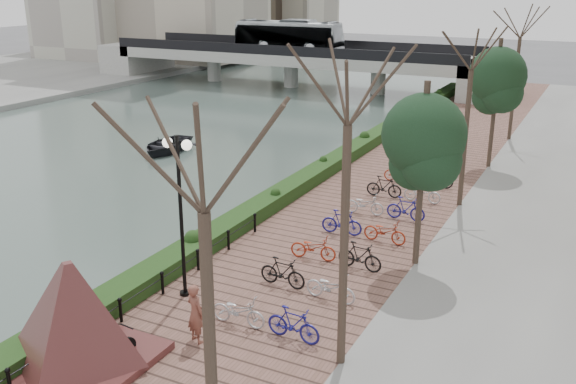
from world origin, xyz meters
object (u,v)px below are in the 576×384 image
Objects in this scene: granite_monument at (73,314)px; lamppost at (179,184)px; motorcycle at (109,352)px; pedestrian at (195,313)px; boat at (166,145)px.

lamppost is (0.18, 4.52, 2.26)m from granite_monument.
pedestrian reaches higher than motorcycle.
lamppost reaches higher than boat.
lamppost is 1.20× the size of boat.
boat is (-12.68, 15.77, -3.77)m from lamppost.
pedestrian is (1.92, -2.15, -2.88)m from lamppost.
lamppost is at bearing 105.35° from motorcycle.
granite_monument is 2.79× the size of pedestrian.
pedestrian is at bearing -56.04° from boat.
granite_monument is 3.23m from pedestrian.
granite_monument is 0.93× the size of lamppost.
granite_monument is 1.12× the size of boat.
motorcycle is 24.06m from boat.
motorcycle is 0.87× the size of pedestrian.
motorcycle is at bearing -81.21° from lamppost.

